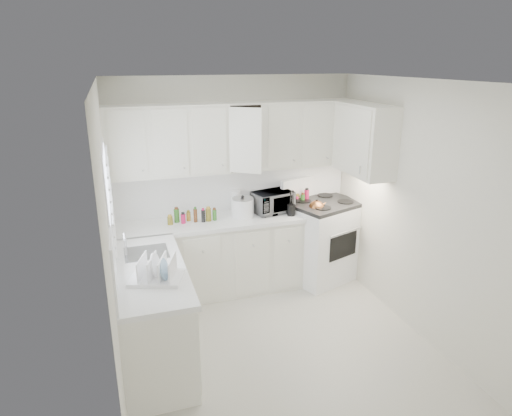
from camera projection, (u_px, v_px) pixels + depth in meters
name	position (u px, v px, depth m)	size (l,w,h in m)	color
floor	(277.00, 344.00, 4.59)	(3.20, 3.20, 0.00)	beige
ceiling	(281.00, 81.00, 3.77)	(3.20, 3.20, 0.00)	white
wall_back	(234.00, 183.00, 5.63)	(3.00, 3.00, 0.00)	silver
wall_front	(371.00, 313.00, 2.73)	(3.00, 3.00, 0.00)	silver
wall_left	(111.00, 245.00, 3.74)	(3.20, 3.20, 0.00)	silver
wall_right	(415.00, 210.00, 4.62)	(3.20, 3.20, 0.00)	silver
window_blinds	(110.00, 204.00, 3.99)	(0.06, 0.96, 1.06)	white
lower_cabinets_back	(211.00, 258.00, 5.51)	(2.22, 0.60, 0.90)	silver
lower_cabinets_left	(152.00, 315.00, 4.28)	(0.60, 1.60, 0.90)	silver
countertop_back	(210.00, 222.00, 5.35)	(2.24, 0.64, 0.05)	silver
countertop_left	(150.00, 270.00, 4.13)	(0.64, 1.62, 0.05)	silver
backsplash_back	(234.00, 189.00, 5.64)	(2.98, 0.02, 0.55)	white
backsplash_left	(113.00, 244.00, 3.95)	(0.02, 1.60, 0.55)	white
upper_cabinets_back	(237.00, 170.00, 5.41)	(3.00, 0.33, 0.80)	silver
upper_cabinets_right	(361.00, 174.00, 5.25)	(0.33, 0.90, 0.80)	silver
sink	(145.00, 242.00, 4.40)	(0.42, 0.38, 0.30)	gray
stove	(323.00, 229.00, 5.83)	(0.87, 0.71, 1.34)	white
tea_kettle	(317.00, 207.00, 5.51)	(0.23, 0.20, 0.22)	#9E572B
frying_pan	(331.00, 203.00, 5.93)	(0.28, 0.47, 0.04)	black
microwave	(273.00, 200.00, 5.57)	(0.48, 0.26, 0.32)	gray
rice_cooker	(243.00, 206.00, 5.43)	(0.27, 0.27, 0.27)	white
paper_towel	(236.00, 201.00, 5.62)	(0.12, 0.12, 0.27)	white
utensil_crock	(291.00, 203.00, 5.46)	(0.11, 0.11, 0.33)	black
dish_rack	(156.00, 267.00, 3.87)	(0.44, 0.33, 0.24)	white
spice_left_0	(169.00, 216.00, 5.31)	(0.06, 0.06, 0.13)	olive
spice_left_1	(177.00, 217.00, 5.25)	(0.06, 0.06, 0.13)	#327226
spice_left_2	(182.00, 214.00, 5.35)	(0.06, 0.06, 0.13)	#C1194D
spice_left_3	(189.00, 216.00, 5.29)	(0.06, 0.06, 0.13)	gold
spice_left_4	(194.00, 213.00, 5.39)	(0.06, 0.06, 0.13)	brown
spice_left_5	(202.00, 215.00, 5.33)	(0.06, 0.06, 0.13)	black
spice_left_6	(206.00, 212.00, 5.44)	(0.06, 0.06, 0.13)	olive
spice_left_7	(214.00, 213.00, 5.38)	(0.06, 0.06, 0.13)	#327226
sauce_right_0	(281.00, 201.00, 5.75)	(0.06, 0.06, 0.19)	#C1194D
sauce_right_1	(287.00, 202.00, 5.71)	(0.06, 0.06, 0.19)	gold
sauce_right_2	(289.00, 200.00, 5.78)	(0.06, 0.06, 0.19)	brown
sauce_right_3	(295.00, 201.00, 5.74)	(0.06, 0.06, 0.19)	black
sauce_right_4	(297.00, 199.00, 5.81)	(0.06, 0.06, 0.19)	olive
sauce_right_5	(303.00, 200.00, 5.77)	(0.06, 0.06, 0.19)	#327226
sauce_right_6	(305.00, 199.00, 5.84)	(0.06, 0.06, 0.19)	#C1194D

